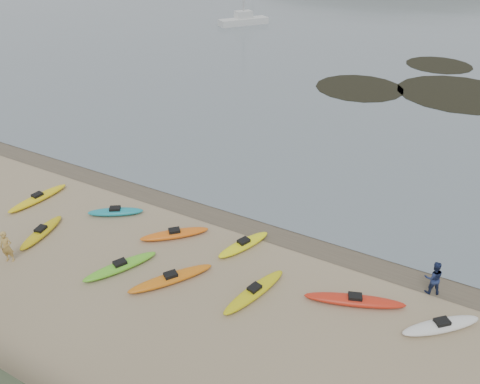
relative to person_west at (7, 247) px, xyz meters
The scene contains 6 objects.
ground 11.38m from the person_west, 48.14° to the left, with size 600.00×600.00×0.00m, color tan.
wet_sand 11.16m from the person_west, 47.11° to the left, with size 60.00×60.00×0.00m, color brown.
kayaks 8.27m from the person_west, 29.88° to the left, with size 23.41×7.45×0.34m.
person_west is the anchor object (origin of this frame).
person_east 18.97m from the person_west, 22.51° to the left, with size 0.77×0.60×1.58m, color navy.
kelp_mats 38.36m from the person_west, 71.39° to the left, with size 17.68×19.02×0.04m.
Camera 1 is at (10.10, -18.26, 13.92)m, focal length 35.00 mm.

